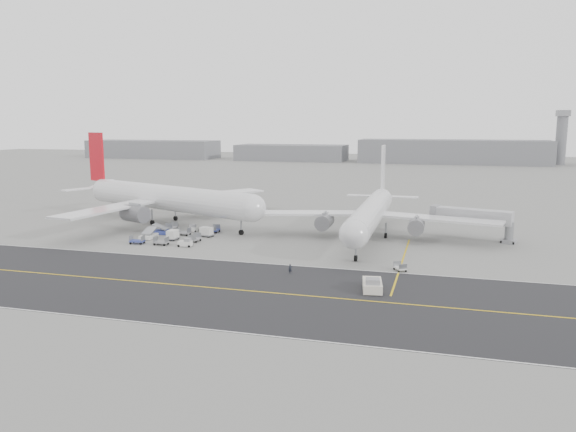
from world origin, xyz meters
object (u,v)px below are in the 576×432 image
(ground_crew_a, at_px, (290,269))
(airliner_b, at_px, (371,213))
(control_tower, at_px, (561,137))
(jet_bridge, at_px, (472,218))
(airliner_a, at_px, (164,198))
(pushback_tug, at_px, (372,285))

(ground_crew_a, bearing_deg, airliner_b, 59.99)
(control_tower, distance_m, airliner_b, 252.51)
(control_tower, xyz_separation_m, ground_crew_a, (-86.78, -272.24, -15.48))
(jet_bridge, bearing_deg, airliner_b, -152.98)
(control_tower, xyz_separation_m, airliner_a, (-128.47, -235.65, -10.07))
(airliner_b, bearing_deg, airliner_a, 174.63)
(control_tower, xyz_separation_m, jet_bridge, (-57.58, -235.82, -11.67))
(airliner_a, height_order, pushback_tug, airliner_a)
(airliner_a, height_order, ground_crew_a, airliner_a)
(control_tower, bearing_deg, airliner_a, -118.60)
(airliner_a, height_order, jet_bridge, airliner_a)
(airliner_b, bearing_deg, jet_bridge, 10.65)
(control_tower, distance_m, jet_bridge, 243.03)
(airliner_a, bearing_deg, jet_bridge, -68.65)
(airliner_b, bearing_deg, control_tower, 71.41)
(jet_bridge, bearing_deg, ground_crew_a, -112.91)
(pushback_tug, relative_size, ground_crew_a, 4.83)
(ground_crew_a, bearing_deg, control_tower, 57.35)
(airliner_a, relative_size, ground_crew_a, 38.13)
(pushback_tug, xyz_separation_m, jet_bridge, (15.26, 42.27, 3.71))
(pushback_tug, bearing_deg, jet_bridge, 60.72)
(airliner_a, distance_m, ground_crew_a, 55.73)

